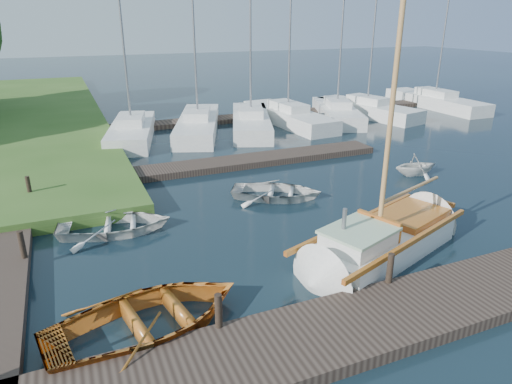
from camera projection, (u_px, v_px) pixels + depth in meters
name	position (u px, v px, depth m)	size (l,w,h in m)	color
ground	(256.00, 225.00, 15.34)	(160.00, 160.00, 0.00)	black
near_dock	(362.00, 325.00, 10.13)	(18.00, 2.20, 0.30)	#2C221C
far_dock	(241.00, 162.00, 21.61)	(14.00, 1.60, 0.30)	#2C221C
pontoon	(297.00, 113.00, 32.70)	(30.00, 1.60, 0.30)	#2C221C
mooring_post_1	(218.00, 311.00, 9.69)	(0.16, 0.16, 0.80)	black
mooring_post_2	(390.00, 268.00, 11.34)	(0.16, 0.16, 0.80)	black
mooring_post_4	(22.00, 245.00, 12.53)	(0.16, 0.16, 0.80)	black
mooring_post_5	(29.00, 187.00, 16.82)	(0.16, 0.16, 0.80)	black
sailboat	(384.00, 241.00, 13.49)	(7.39, 4.25, 9.83)	silver
dinghy	(148.00, 313.00, 10.01)	(3.17, 4.44, 0.92)	#9C4419
tender_a	(114.00, 222.00, 14.72)	(2.53, 3.55, 0.74)	silver
tender_c	(277.00, 189.00, 17.54)	(2.46, 3.44, 0.71)	silver
tender_d	(416.00, 163.00, 20.11)	(1.74, 2.02, 1.06)	silver
marina_boat_0	(132.00, 130.00, 26.01)	(3.97, 7.84, 10.35)	silver
marina_boat_1	(198.00, 123.00, 27.74)	(5.22, 9.28, 9.51)	silver
marina_boat_2	(251.00, 120.00, 28.45)	(5.07, 8.85, 10.53)	silver
marina_boat_3	(288.00, 115.00, 29.96)	(2.83, 8.97, 11.67)	silver
marina_boat_4	(337.00, 111.00, 31.21)	(4.95, 8.23, 11.02)	silver
marina_boat_5	(367.00, 108.00, 32.28)	(4.02, 8.46, 10.98)	silver
marina_boat_7	(435.00, 100.00, 35.41)	(2.34, 9.34, 11.92)	silver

